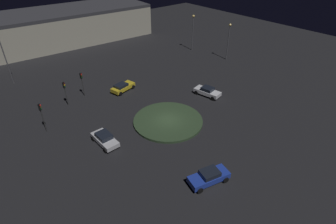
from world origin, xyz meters
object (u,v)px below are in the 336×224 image
(car_silver, at_px, (105,139))
(streetlamp_northeast, at_px, (5,56))
(car_yellow, at_px, (123,87))
(streetlamp_southeast, at_px, (193,27))
(traffic_light_northeast, at_px, (65,89))
(car_blue, at_px, (209,177))
(traffic_light_east, at_px, (82,80))
(store_building, at_px, (70,25))
(streetlamp_south, at_px, (229,36))
(car_white, at_px, (207,91))
(traffic_light_northeast_near, at_px, (41,112))

(car_silver, height_order, streetlamp_northeast, streetlamp_northeast)
(car_yellow, height_order, streetlamp_northeast, streetlamp_northeast)
(car_yellow, distance_m, streetlamp_southeast, 24.04)
(traffic_light_northeast, distance_m, streetlamp_southeast, 32.07)
(car_yellow, bearing_deg, car_blue, -113.04)
(car_yellow, relative_size, traffic_light_east, 1.11)
(traffic_light_east, height_order, store_building, store_building)
(store_building, bearing_deg, car_blue, 84.58)
(traffic_light_east, xyz_separation_m, streetlamp_south, (-4.61, -29.92, 2.01))
(car_blue, height_order, car_yellow, car_blue)
(traffic_light_northeast, height_order, traffic_light_east, traffic_light_east)
(car_white, bearing_deg, car_silver, -100.29)
(traffic_light_northeast_near, height_order, streetlamp_northeast, streetlamp_northeast)
(car_silver, xyz_separation_m, traffic_light_northeast, (11.83, -0.19, 2.06))
(streetlamp_southeast, bearing_deg, streetlamp_northeast, 77.17)
(car_white, bearing_deg, traffic_light_northeast, -132.94)
(car_blue, xyz_separation_m, streetlamp_south, (20.98, -28.13, 4.11))
(store_building, bearing_deg, car_yellow, 84.98)
(car_silver, height_order, streetlamp_southeast, streetlamp_southeast)
(car_white, xyz_separation_m, car_yellow, (10.16, 9.70, -0.01))
(car_blue, bearing_deg, traffic_light_northeast, -64.94)
(car_blue, bearing_deg, car_yellow, -86.07)
(car_white, xyz_separation_m, traffic_light_northeast_near, (6.99, 23.51, 2.27))
(car_white, distance_m, streetlamp_south, 17.16)
(car_blue, distance_m, car_white, 18.71)
(traffic_light_northeast_near, bearing_deg, car_silver, -24.56)
(car_blue, relative_size, streetlamp_southeast, 0.60)
(car_white, height_order, streetlamp_southeast, streetlamp_southeast)
(car_silver, bearing_deg, traffic_light_northeast_near, 31.99)
(car_white, bearing_deg, streetlamp_southeast, 131.46)
(car_blue, bearing_deg, streetlamp_northeast, -62.57)
(car_yellow, distance_m, streetlamp_northeast, 20.38)
(car_yellow, distance_m, traffic_light_northeast_near, 14.35)
(car_white, relative_size, traffic_light_east, 1.13)
(traffic_light_northeast, bearing_deg, car_yellow, 47.07)
(streetlamp_southeast, relative_size, store_building, 0.20)
(streetlamp_southeast, xyz_separation_m, streetlamp_south, (-8.72, -1.60, -0.36))
(streetlamp_northeast, height_order, streetlamp_south, streetlamp_northeast)
(car_blue, relative_size, car_white, 1.02)
(streetlamp_northeast, bearing_deg, store_building, -47.75)
(traffic_light_east, distance_m, streetlamp_northeast, 14.62)
(streetlamp_south, bearing_deg, car_white, 119.14)
(traffic_light_east, bearing_deg, car_blue, -17.35)
(car_blue, height_order, streetlamp_southeast, streetlamp_southeast)
(streetlamp_northeast, xyz_separation_m, streetlamp_south, (-16.90, -37.53, -0.17))
(streetlamp_northeast, bearing_deg, traffic_light_northeast_near, 178.33)
(store_building, bearing_deg, car_white, 100.45)
(streetlamp_southeast, height_order, store_building, streetlamp_southeast)
(traffic_light_northeast, xyz_separation_m, streetlamp_south, (-3.50, -33.14, 2.09))
(traffic_light_northeast_near, height_order, streetlamp_south, streetlamp_south)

